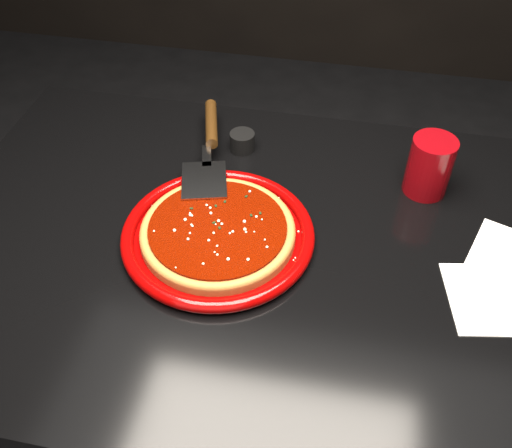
{
  "coord_description": "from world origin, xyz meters",
  "views": [
    {
      "loc": [
        0.11,
        -0.65,
        1.46
      ],
      "look_at": [
        -0.03,
        0.03,
        0.77
      ],
      "focal_mm": 40.0,
      "sensor_mm": 36.0,
      "label": 1
    }
  ],
  "objects_px": {
    "pizza_server": "(209,147)",
    "cup": "(429,166)",
    "plate": "(218,234)",
    "ramekin": "(242,141)",
    "table": "(266,364)"
  },
  "relations": [
    {
      "from": "plate",
      "to": "pizza_server",
      "type": "height_order",
      "value": "pizza_server"
    },
    {
      "from": "cup",
      "to": "ramekin",
      "type": "xyz_separation_m",
      "value": [
        -0.36,
        0.05,
        -0.04
      ]
    },
    {
      "from": "pizza_server",
      "to": "plate",
      "type": "bearing_deg",
      "value": -86.99
    },
    {
      "from": "pizza_server",
      "to": "ramekin",
      "type": "height_order",
      "value": "pizza_server"
    },
    {
      "from": "plate",
      "to": "pizza_server",
      "type": "xyz_separation_m",
      "value": [
        -0.07,
        0.19,
        0.03
      ]
    },
    {
      "from": "cup",
      "to": "pizza_server",
      "type": "bearing_deg",
      "value": -178.85
    },
    {
      "from": "pizza_server",
      "to": "cup",
      "type": "xyz_separation_m",
      "value": [
        0.41,
        0.01,
        0.01
      ]
    },
    {
      "from": "plate",
      "to": "cup",
      "type": "xyz_separation_m",
      "value": [
        0.35,
        0.2,
        0.04
      ]
    },
    {
      "from": "plate",
      "to": "cup",
      "type": "relative_size",
      "value": 2.95
    },
    {
      "from": "table",
      "to": "cup",
      "type": "relative_size",
      "value": 10.72
    },
    {
      "from": "pizza_server",
      "to": "cup",
      "type": "bearing_deg",
      "value": -14.35
    },
    {
      "from": "pizza_server",
      "to": "ramekin",
      "type": "distance_m",
      "value": 0.08
    },
    {
      "from": "cup",
      "to": "ramekin",
      "type": "height_order",
      "value": "cup"
    },
    {
      "from": "plate",
      "to": "ramekin",
      "type": "height_order",
      "value": "ramekin"
    },
    {
      "from": "plate",
      "to": "pizza_server",
      "type": "distance_m",
      "value": 0.21
    }
  ]
}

